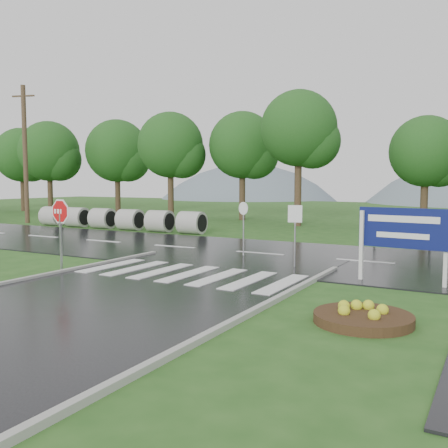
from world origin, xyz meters
The scene contains 12 objects.
ground centered at (0.00, 0.00, 0.00)m, with size 120.00×120.00×0.00m, color #26531B.
main_road centered at (0.00, 10.00, 0.00)m, with size 90.00×8.00×0.04m, color black.
crosswalk centered at (0.00, 5.00, 0.06)m, with size 6.50×2.80×0.02m.
curb_right centered at (3.55, -4.00, 0.00)m, with size 0.15×24.00×0.12m, color #A3A39B.
treeline centered at (1.00, 24.00, 0.00)m, with size 83.20×5.20×10.00m.
culvert_pipes centered at (-11.61, 15.00, 0.60)m, with size 11.80×1.20×1.20m.
stop_sign centered at (-4.07, 3.86, 1.69)m, with size 1.06×0.11×2.40m.
estate_billboard centered at (5.75, 6.76, 1.44)m, with size 2.38×0.30×2.09m.
flower_bed centered at (5.75, 2.52, 0.15)m, with size 1.95×1.95×0.39m.
reg_sign_small centered at (2.28, 7.75, 1.46)m, with size 0.44×0.15×2.04m.
reg_sign_round centered at (-0.29, 9.14, 1.31)m, with size 0.46×0.17×2.04m.
utility_pole_west centered at (-19.86, 15.50, 4.64)m, with size 1.58×0.56×9.12m.
Camera 1 is at (8.06, -7.29, 2.81)m, focal length 40.00 mm.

